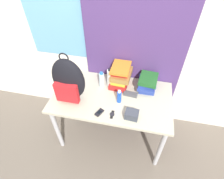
{
  "coord_description": "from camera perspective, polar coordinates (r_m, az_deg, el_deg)",
  "views": [
    {
      "loc": [
        0.28,
        -0.94,
        2.08
      ],
      "look_at": [
        0.0,
        0.36,
        0.82
      ],
      "focal_mm": 28.0,
      "sensor_mm": 36.0,
      "label": 1
    }
  ],
  "objects": [
    {
      "name": "cell_phone",
      "position": [
        1.75,
        -4.16,
        -7.5
      ],
      "size": [
        0.08,
        0.11,
        0.02
      ],
      "color": "black",
      "rests_on": "desk"
    },
    {
      "name": "water_bottle",
      "position": [
        1.97,
        -3.41,
        3.19
      ],
      "size": [
        0.06,
        0.06,
        0.2
      ],
      "color": "silver",
      "rests_on": "desk"
    },
    {
      "name": "wristwatch",
      "position": [
        1.73,
        0.04,
        -8.13
      ],
      "size": [
        0.05,
        0.1,
        0.01
      ],
      "color": "black",
      "rests_on": "desk"
    },
    {
      "name": "sunscreen_bottle",
      "position": [
        1.8,
        2.36,
        -2.35
      ],
      "size": [
        0.05,
        0.05,
        0.16
      ],
      "color": "blue",
      "rests_on": "desk"
    },
    {
      "name": "ground_plane",
      "position": [
        2.3,
        -2.02,
        -21.31
      ],
      "size": [
        12.0,
        12.0,
        0.0
      ],
      "primitive_type": "plane",
      "color": "#665B51"
    },
    {
      "name": "book_stack_center",
      "position": [
        1.98,
        11.46,
        2.16
      ],
      "size": [
        0.21,
        0.29,
        0.15
      ],
      "color": "navy",
      "rests_on": "desk"
    },
    {
      "name": "desk",
      "position": [
        1.97,
        0.0,
        -3.93
      ],
      "size": [
        1.29,
        0.72,
        0.72
      ],
      "color": "#B7B299",
      "rests_on": "ground_plane"
    },
    {
      "name": "camera_pouch",
      "position": [
        1.7,
        6.47,
        -8.12
      ],
      "size": [
        0.13,
        0.11,
        0.08
      ],
      "color": "#383D47",
      "rests_on": "desk"
    },
    {
      "name": "sunglasses_case",
      "position": [
        1.91,
        6.04,
        -1.5
      ],
      "size": [
        0.15,
        0.07,
        0.04
      ],
      "color": "#47474C",
      "rests_on": "desk"
    },
    {
      "name": "sports_bottle",
      "position": [
        1.96,
        -0.55,
        3.87
      ],
      "size": [
        0.07,
        0.07,
        0.24
      ],
      "color": "white",
      "rests_on": "desk"
    },
    {
      "name": "book_stack_left",
      "position": [
        1.97,
        2.81,
        4.57
      ],
      "size": [
        0.24,
        0.29,
        0.26
      ],
      "color": "red",
      "rests_on": "desk"
    },
    {
      "name": "wall_back",
      "position": [
        1.96,
        2.74,
        18.29
      ],
      "size": [
        6.0,
        0.06,
        2.5
      ],
      "color": "silver",
      "rests_on": "ground_plane"
    },
    {
      "name": "backpack",
      "position": [
        1.78,
        -14.04,
        2.71
      ],
      "size": [
        0.34,
        0.19,
        0.55
      ],
      "color": "black",
      "rests_on": "desk"
    },
    {
      "name": "curtain_blue",
      "position": [
        1.89,
        7.62,
        17.0
      ],
      "size": [
        1.1,
        0.04,
        2.5
      ],
      "color": "#4C336B",
      "rests_on": "ground_plane"
    }
  ]
}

